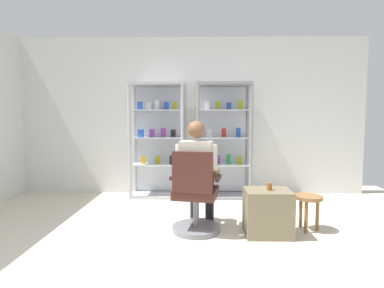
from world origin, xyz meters
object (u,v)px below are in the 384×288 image
object	(u,v)px
display_cabinet_right	(223,140)
office_chair	(195,199)
display_cabinet_left	(158,139)
tea_glass	(269,186)
storage_crate	(267,212)
seated_shopkeeper	(198,169)
wooden_stool	(308,203)

from	to	relation	value
display_cabinet_right	office_chair	xyz separation A→B (m)	(-0.45, -1.72, -0.57)
display_cabinet_left	tea_glass	distance (m)	2.34
office_chair	storage_crate	size ratio (longest dim) A/B	1.86
office_chair	storage_crate	distance (m)	0.83
display_cabinet_right	storage_crate	distance (m)	1.92
seated_shopkeeper	storage_crate	world-z (taller)	seated_shopkeeper
tea_glass	storage_crate	bearing A→B (deg)	135.06
wooden_stool	office_chair	bearing A→B (deg)	-175.11
office_chair	tea_glass	world-z (taller)	office_chair
office_chair	storage_crate	xyz separation A→B (m)	(0.82, -0.04, -0.14)
storage_crate	display_cabinet_right	bearing A→B (deg)	101.81
display_cabinet_right	storage_crate	bearing A→B (deg)	-78.19
office_chair	seated_shopkeeper	world-z (taller)	seated_shopkeeper
office_chair	tea_glass	size ratio (longest dim) A/B	11.66
storage_crate	wooden_stool	bearing A→B (deg)	16.52
display_cabinet_right	tea_glass	bearing A→B (deg)	-77.90
display_cabinet_right	seated_shopkeeper	size ratio (longest dim) A/B	1.47
storage_crate	seated_shopkeeper	bearing A→B (deg)	165.89
tea_glass	wooden_stool	bearing A→B (deg)	18.13
office_chair	display_cabinet_left	bearing A→B (deg)	110.70
display_cabinet_left	tea_glass	world-z (taller)	display_cabinet_left
display_cabinet_left	office_chair	xyz separation A→B (m)	(0.65, -1.71, -0.57)
storage_crate	tea_glass	xyz separation A→B (m)	(0.01, -0.01, 0.30)
storage_crate	tea_glass	world-z (taller)	tea_glass
seated_shopkeeper	wooden_stool	distance (m)	1.35
display_cabinet_left	seated_shopkeeper	world-z (taller)	display_cabinet_left
storage_crate	wooden_stool	xyz separation A→B (m)	(0.51, 0.15, 0.07)
office_chair	seated_shopkeeper	xyz separation A→B (m)	(0.03, 0.16, 0.32)
display_cabinet_left	office_chair	distance (m)	1.92
display_cabinet_left	office_chair	world-z (taller)	display_cabinet_left
display_cabinet_left	storage_crate	xyz separation A→B (m)	(1.47, -1.75, -0.71)
display_cabinet_right	wooden_stool	size ratio (longest dim) A/B	4.57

